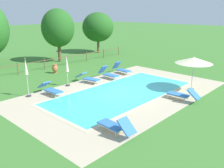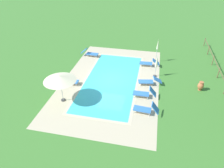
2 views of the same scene
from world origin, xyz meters
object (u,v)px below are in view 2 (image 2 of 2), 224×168
at_px(sun_lounger_north_end, 149,81).
at_px(patio_umbrella_open_foreground, 60,78).
at_px(sun_lounger_north_far, 146,109).
at_px(terracotta_urn_near_fence, 201,86).
at_px(sun_lounger_south_near_corner, 144,93).
at_px(sun_lounger_north_mid, 90,53).
at_px(patio_umbrella_closed_row_centre, 158,47).
at_px(patio_umbrella_closed_row_west, 157,62).
at_px(sun_lounger_south_mid, 68,80).
at_px(sun_lounger_north_near_steps, 149,63).

distance_m(sun_lounger_north_end, patio_umbrella_open_foreground, 7.73).
height_order(sun_lounger_north_far, terracotta_urn_near_fence, sun_lounger_north_far).
xyz_separation_m(sun_lounger_south_near_corner, patio_umbrella_open_foreground, (1.79, -6.27, 1.68)).
height_order(sun_lounger_north_mid, patio_umbrella_closed_row_centre, patio_umbrella_closed_row_centre).
distance_m(patio_umbrella_open_foreground, patio_umbrella_closed_row_west, 8.82).
relative_size(sun_lounger_south_near_corner, sun_lounger_south_mid, 0.93).
distance_m(sun_lounger_north_near_steps, sun_lounger_north_mid, 6.71).
bearing_deg(patio_umbrella_closed_row_west, terracotta_urn_near_fence, 68.56).
xyz_separation_m(patio_umbrella_open_foreground, patio_umbrella_closed_row_west, (-5.32, 7.02, -0.55)).
distance_m(sun_lounger_north_far, sun_lounger_south_near_corner, 1.96).
xyz_separation_m(sun_lounger_south_mid, patio_umbrella_closed_row_west, (-2.98, 7.55, 1.15)).
bearing_deg(patio_umbrella_closed_row_centre, sun_lounger_south_mid, -50.97).
distance_m(sun_lounger_north_near_steps, patio_umbrella_open_foreground, 9.74).
xyz_separation_m(sun_lounger_north_mid, patio_umbrella_closed_row_west, (2.92, 7.35, 1.14)).
bearing_deg(terracotta_urn_near_fence, sun_lounger_north_far, -47.51).
bearing_deg(patio_umbrella_closed_row_centre, patio_umbrella_closed_row_west, 0.36).
bearing_deg(sun_lounger_south_near_corner, sun_lounger_north_far, 7.92).
height_order(sun_lounger_north_mid, sun_lounger_south_mid, sun_lounger_north_mid).
relative_size(sun_lounger_north_far, sun_lounger_north_end, 0.89).
bearing_deg(sun_lounger_north_near_steps, patio_umbrella_open_foreground, -41.02).
distance_m(sun_lounger_south_mid, terracotta_urn_near_fence, 11.50).
xyz_separation_m(sun_lounger_north_mid, sun_lounger_north_end, (4.50, 6.88, -0.02)).
height_order(sun_lounger_north_end, sun_lounger_south_mid, sun_lounger_south_mid).
bearing_deg(sun_lounger_north_far, sun_lounger_north_end, 179.93).
bearing_deg(sun_lounger_south_near_corner, sun_lounger_south_mid, -94.57).
height_order(sun_lounger_north_mid, patio_umbrella_closed_row_west, patio_umbrella_closed_row_west).
xyz_separation_m(sun_lounger_north_mid, patio_umbrella_closed_row_centre, (-0.20, 7.33, 1.29)).
xyz_separation_m(sun_lounger_north_near_steps, sun_lounger_south_mid, (4.90, -6.83, 0.01)).
xyz_separation_m(sun_lounger_north_near_steps, patio_umbrella_closed_row_west, (1.92, 0.72, 1.15)).
height_order(sun_lounger_north_end, sun_lounger_south_near_corner, sun_lounger_south_near_corner).
relative_size(sun_lounger_north_near_steps, patio_umbrella_closed_row_west, 0.87).
height_order(patio_umbrella_open_foreground, patio_umbrella_closed_row_west, patio_umbrella_closed_row_west).
xyz_separation_m(sun_lounger_south_mid, terracotta_urn_near_fence, (-1.47, 11.40, 0.06)).
distance_m(sun_lounger_north_mid, patio_umbrella_closed_row_west, 7.99).
bearing_deg(patio_umbrella_open_foreground, terracotta_urn_near_fence, 109.31).
height_order(sun_lounger_north_near_steps, sun_lounger_north_end, sun_lounger_north_near_steps).
xyz_separation_m(sun_lounger_north_mid, sun_lounger_south_near_corner, (6.45, 6.60, 0.01)).
bearing_deg(terracotta_urn_near_fence, sun_lounger_north_near_steps, -126.92).
distance_m(sun_lounger_north_near_steps, sun_lounger_north_far, 7.40).
relative_size(patio_umbrella_closed_row_centre, terracotta_urn_near_fence, 3.11).
distance_m(sun_lounger_north_end, sun_lounger_south_near_corner, 1.96).
height_order(sun_lounger_south_mid, patio_umbrella_open_foreground, patio_umbrella_open_foreground).
height_order(sun_lounger_north_mid, patio_umbrella_open_foreground, patio_umbrella_open_foreground).
bearing_deg(patio_umbrella_open_foreground, sun_lounger_south_near_corner, 105.94).
relative_size(sun_lounger_north_mid, patio_umbrella_open_foreground, 0.81).
bearing_deg(patio_umbrella_closed_row_west, sun_lounger_south_near_corner, -11.98).
xyz_separation_m(sun_lounger_north_near_steps, sun_lounger_north_end, (3.50, 0.25, -0.01)).
relative_size(sun_lounger_north_end, sun_lounger_south_mid, 1.06).
height_order(sun_lounger_north_near_steps, sun_lounger_south_near_corner, sun_lounger_south_near_corner).
bearing_deg(sun_lounger_north_near_steps, sun_lounger_north_far, 1.87).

